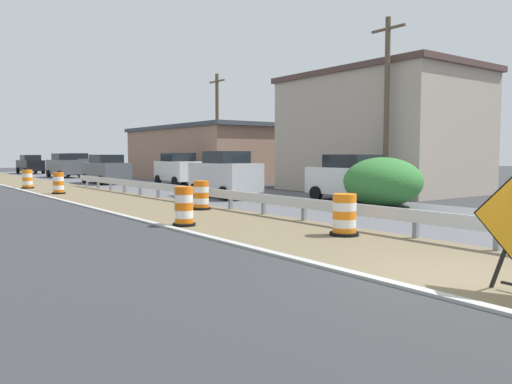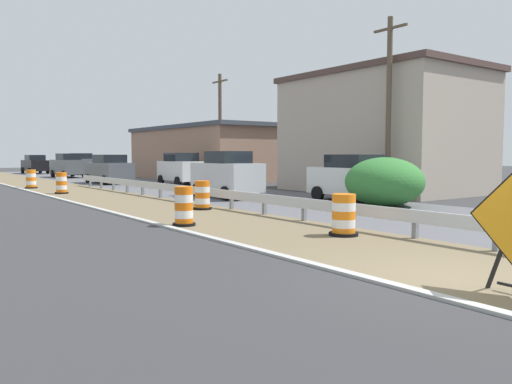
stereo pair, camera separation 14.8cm
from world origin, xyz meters
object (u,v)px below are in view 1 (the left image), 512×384
Objects in this scene: car_distant_b at (64,165)px; traffic_barrel_nearest at (344,217)px; car_lead_far_lane at (106,169)px; car_trailing_far_lane at (30,164)px; traffic_barrel_mid at (201,197)px; traffic_barrel_far at (58,184)px; traffic_barrel_farther at (27,180)px; car_trailing_near_lane at (179,169)px; car_distant_a at (355,178)px; car_mid_far_lane at (77,164)px; utility_pole_near at (387,106)px; car_lead_near_lane at (225,175)px; traffic_barrel_close at (184,208)px; utility_pole_mid at (217,127)px.

traffic_barrel_nearest is at bearing 172.21° from car_distant_b.
car_distant_b is at bearing -3.63° from car_lead_far_lane.
car_distant_b is at bearing 179.57° from car_trailing_far_lane.
traffic_barrel_mid is 11.10m from traffic_barrel_far.
car_lead_far_lane is (3.35, 25.95, 0.54)m from traffic_barrel_nearest.
traffic_barrel_far is at bearing -86.72° from traffic_barrel_farther.
traffic_barrel_mid is at bearing 168.65° from car_lead_far_lane.
car_trailing_far_lane is (-3.23, 27.10, -0.08)m from car_trailing_near_lane.
car_distant_a is at bearing -53.42° from traffic_barrel_far.
car_distant_a is at bearing -177.09° from car_trailing_far_lane.
utility_pole_near is (2.17, -37.46, 3.13)m from car_mid_far_lane.
traffic_barrel_farther is 25.36m from car_trailing_far_lane.
traffic_barrel_far is at bearing 40.60° from car_lead_near_lane.
traffic_barrel_nearest is 26.17m from car_lead_far_lane.
car_distant_b is (0.03, 26.06, -0.03)m from car_lead_near_lane.
car_mid_far_lane is at bearing -3.79° from car_lead_near_lane.
utility_pole_near reaches higher than car_trailing_near_lane.
traffic_barrel_close is at bearing -77.30° from car_distant_a.
utility_pole_mid is (9.21, 13.46, 3.43)m from traffic_barrel_mid.
traffic_barrel_farther is at bearing 89.58° from traffic_barrel_close.
car_distant_a is (3.72, -19.85, 0.01)m from car_lead_far_lane.
car_trailing_far_lane is at bearing 97.46° from utility_pole_near.
traffic_barrel_close is at bearing -127.10° from traffic_barrel_mid.
utility_pole_mid is at bearing 12.73° from traffic_barrel_far.
car_distant_b is (-3.08, -6.19, -0.02)m from car_mid_far_lane.
utility_pole_near is at bearing -174.54° from car_trailing_far_lane.
car_trailing_far_lane is at bearing -146.85° from car_mid_far_lane.
traffic_barrel_far is 5.43m from traffic_barrel_farther.
traffic_barrel_far is 0.24× the size of car_lead_far_lane.
utility_pole_mid is at bearing 5.12° from car_mid_far_lane.
traffic_barrel_farther is at bearing 98.52° from traffic_barrel_mid.
car_trailing_near_lane is at bearing -146.08° from car_lead_far_lane.
traffic_barrel_mid is 41.16m from car_trailing_far_lane.
traffic_barrel_close is 0.27× the size of car_trailing_near_lane.
car_trailing_far_lane is at bearing 79.83° from traffic_barrel_far.
car_trailing_far_lane is 0.53× the size of utility_pole_near.
traffic_barrel_mid is 0.23× the size of car_lead_far_lane.
car_lead_far_lane is 0.63× the size of utility_pole_mid.
utility_pole_mid reaches higher than traffic_barrel_mid.
traffic_barrel_far is at bearing 143.65° from car_lead_far_lane.
car_lead_far_lane is at bearing 139.76° from utility_pole_mid.
traffic_barrel_farther is at bearing 164.98° from car_trailing_far_lane.
car_lead_far_lane is at bearing -142.29° from car_trailing_near_lane.
traffic_barrel_nearest is at bearing -146.19° from utility_pole_near.
car_lead_near_lane is at bearing 49.85° from traffic_barrel_close.
car_lead_near_lane is 32.40m from car_mid_far_lane.
traffic_barrel_nearest is 0.22× the size of car_lead_far_lane.
car_trailing_near_lane is (9.09, 17.35, 0.56)m from traffic_barrel_close.
car_lead_far_lane is 11.35m from car_distant_b.
car_lead_near_lane reaches higher than car_trailing_near_lane.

